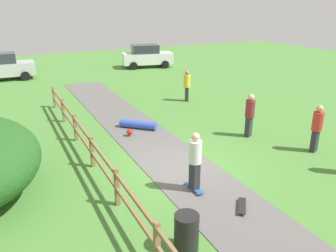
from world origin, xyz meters
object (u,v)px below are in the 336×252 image
Objects in this scene: skater_fallen at (138,125)px; bystander_red at (317,126)px; bystander_maroon at (250,113)px; trash_bin at (186,232)px; skater_riding at (195,159)px; bystander_yellow at (187,84)px; parked_car_white at (147,56)px; parked_car_silver at (2,67)px; skateboard_loose at (242,206)px.

skater_fallen is 0.85× the size of bystander_red.
trash_bin is at bearing -140.05° from bystander_maroon.
skater_riding reaches higher than bystander_yellow.
parked_car_white reaches higher than bystander_yellow.
bystander_maroon is at bearing -36.61° from skater_fallen.
trash_bin is at bearing -82.10° from parked_car_silver.
parked_car_white is (6.17, 20.65, 0.87)m from skateboard_loose.
skateboard_loose is at bearing -131.16° from bystander_maroon.
bystander_yellow is 5.82m from bystander_maroon.
bystander_maroon is at bearing 39.95° from trash_bin.
skater_riding is at bearing -176.04° from bystander_red.
skateboard_loose is at bearing -159.55° from bystander_red.
skateboard_loose is at bearing -111.77° from bystander_yellow.
skater_riding is 5.02m from bystander_maroon.
bystander_maroon is 16.76m from parked_car_white.
bystander_red is 1.04× the size of bystander_yellow.
parked_car_silver reaches higher than skater_riding.
skater_riding is 1.01× the size of bystander_red.
trash_bin is 1.21× the size of skateboard_loose.
skater_riding is 1.82m from skateboard_loose.
skater_fallen is 0.34× the size of parked_car_white.
skater_riding reaches higher than skater_fallen.
bystander_yellow is at bearing 35.36° from skater_fallen.
skateboard_loose is (0.24, -6.92, -0.11)m from skater_fallen.
bystander_red is at bearing -94.22° from parked_car_white.
bystander_red is 0.40× the size of parked_car_white.
bystander_red is at bearing -62.48° from bystander_maroon.
bystander_red is 0.43× the size of parked_car_silver.
bystander_maroon is at bearing 117.52° from bystander_red.
skateboard_loose is at bearing -64.80° from skater_riding.
bystander_maroon is (-1.20, 2.31, 0.01)m from bystander_red.
skateboard_loose is 5.51m from bystander_maroon.
trash_bin is 0.50× the size of bystander_maroon.
skater_fallen is at bearing -115.04° from parked_car_white.
skater_riding is 20.42m from parked_car_white.
skater_riding is 1.00× the size of bystander_maroon.
skateboard_loose is 0.41× the size of bystander_red.
bystander_red is at bearing 19.68° from trash_bin.
bystander_red is at bearing 20.45° from skateboard_loose.
parked_car_white is 1.06× the size of parked_car_silver.
bystander_yellow reaches higher than skater_fallen.
skater_fallen is at bearing 76.05° from trash_bin.
skater_fallen is 4.82m from bystander_maroon.
bystander_yellow is 0.39× the size of parked_car_white.
trash_bin is at bearing -160.32° from bystander_red.
parked_car_white is at bearing 85.78° from bystander_red.
parked_car_silver reaches higher than bystander_red.
trash_bin is 0.52× the size of bystander_yellow.
skater_riding is 0.41× the size of parked_car_white.
parked_car_white reaches higher than trash_bin.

